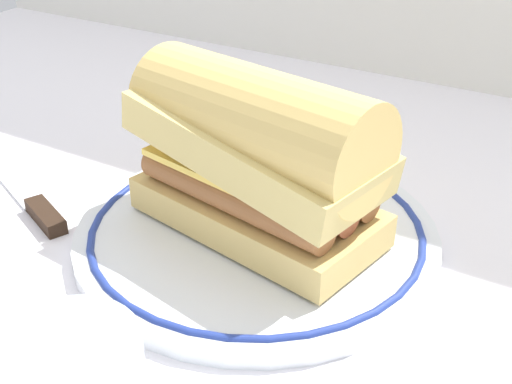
# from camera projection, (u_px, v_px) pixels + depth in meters

# --- Properties ---
(ground_plane) EXTENTS (1.50, 1.50, 0.00)m
(ground_plane) POSITION_uv_depth(u_px,v_px,m) (274.00, 246.00, 0.52)
(ground_plane) COLOR white
(plate) EXTENTS (0.29, 0.29, 0.01)m
(plate) POSITION_uv_depth(u_px,v_px,m) (256.00, 233.00, 0.52)
(plate) COLOR white
(plate) RESTS_ON ground_plane
(sausage_sandwich) EXTENTS (0.21, 0.13, 0.13)m
(sausage_sandwich) POSITION_uv_depth(u_px,v_px,m) (256.00, 152.00, 0.49)
(sausage_sandwich) COLOR #DDBA6A
(sausage_sandwich) RESTS_ON plate
(butter_knife) EXTENTS (0.13, 0.07, 0.01)m
(butter_knife) POSITION_uv_depth(u_px,v_px,m) (34.00, 204.00, 0.57)
(butter_knife) COLOR silver
(butter_knife) RESTS_ON ground_plane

